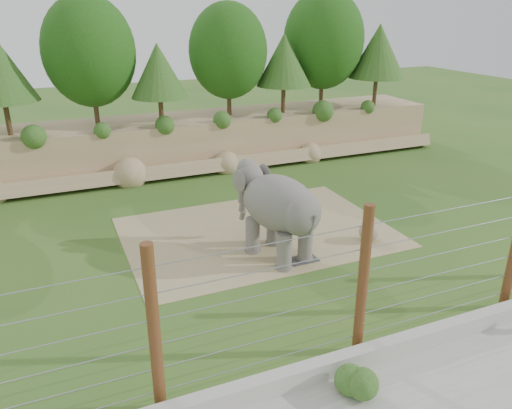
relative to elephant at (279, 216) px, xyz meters
name	(u,v)px	position (x,y,z in m)	size (l,w,h in m)	color
ground	(280,270)	(-0.40, -0.94, -1.52)	(90.00, 90.00, 0.00)	#336323
back_embankment	(186,91)	(0.19, 11.73, 2.44)	(30.00, 5.52, 8.77)	tan
dirt_patch	(258,232)	(0.10, 2.06, -1.51)	(10.00, 7.00, 0.02)	tan
drain_grate	(303,260)	(0.63, -0.67, -1.49)	(1.00, 0.60, 0.03)	#262628
elephant	(279,216)	(0.00, 0.00, 0.00)	(1.61, 3.76, 3.04)	#605C55
stone_ball	(369,232)	(3.57, -0.25, -1.14)	(0.72, 0.72, 0.72)	gray
retaining_wall	(369,355)	(-0.40, -5.94, -1.27)	(26.00, 0.35, 0.50)	#A8A89D
barrier_fence	(363,282)	(-0.40, -5.44, 0.48)	(20.26, 0.26, 4.00)	#4F2C18
walkway_shrub	(353,383)	(-1.40, -6.74, -1.14)	(0.74, 0.74, 0.74)	#275217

